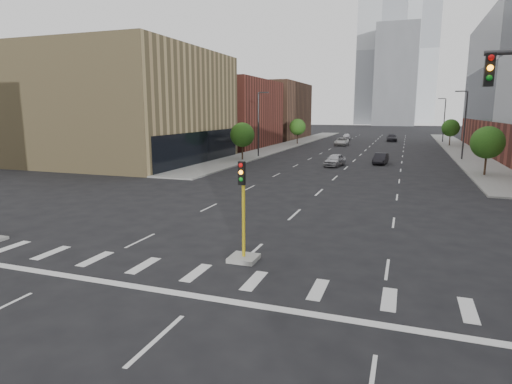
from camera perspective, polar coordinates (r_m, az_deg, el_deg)
The scene contains 22 objects.
ground at distance 11.93m, azimuth -18.67°, elevation -22.65°, with size 400.00×400.00×0.00m, color black.
sidewalk_left_far at distance 84.70m, azimuth 4.69°, elevation 6.38°, with size 5.00×92.00×0.15m, color gray.
sidewalk_right_far at distance 82.38m, azimuth 25.39°, elevation 5.26°, with size 5.00×92.00×0.15m, color gray.
building_left_mid at distance 58.54m, azimuth -16.36°, elevation 10.84°, with size 20.00×24.00×14.00m, color #978255.
building_left_far_a at distance 81.13m, azimuth -5.44°, elevation 10.37°, with size 20.00×22.00×12.00m, color brown.
building_left_far_b at distance 105.31m, azimuth 0.59°, elevation 10.76°, with size 20.00×24.00×13.00m, color brown.
tower_left at distance 229.92m, azimuth 16.40°, elevation 17.45°, with size 22.00×22.00×70.00m, color #B2B7BC.
tower_right at distance 269.81m, azimuth 20.95°, elevation 17.20°, with size 20.00×20.00×80.00m, color #B2B7BC.
tower_mid at distance 208.37m, azimuth 18.15°, elevation 14.50°, with size 18.00×18.00×44.00m, color slate.
median_traffic_signal at distance 18.68m, azimuth -1.70°, elevation -6.34°, with size 1.20×1.20×4.40m.
streetlight_right_a at distance 63.09m, azimuth 26.01°, elevation 8.35°, with size 1.60×0.22×9.07m.
streetlight_right_b at distance 97.95m, azimuth 23.76°, elevation 9.00°, with size 1.60×0.22×9.07m.
streetlight_left at distance 61.02m, azimuth 0.40°, elevation 9.38°, with size 1.60×0.22×9.07m.
tree_left_near at distance 56.60m, azimuth -1.84°, elevation 7.63°, with size 3.20×3.20×4.85m.
tree_left_far at distance 85.23m, azimuth 5.55°, elevation 8.63°, with size 3.20×3.20×4.85m.
tree_right_near at distance 48.38m, azimuth 28.48°, elevation 5.82°, with size 3.20×3.20×4.85m.
tree_right_far at distance 88.07m, azimuth 24.53°, elevation 7.79°, with size 3.20×3.20×4.85m.
car_near_left at distance 51.87m, azimuth 10.48°, elevation 4.22°, with size 1.73×4.30×1.46m, color #B3B2B7.
car_mid_right at distance 55.17m, azimuth 16.29°, elevation 4.29°, with size 1.42×4.08×1.34m, color black.
car_far_left at distance 83.62m, azimuth 11.36°, elevation 6.60°, with size 2.42×5.24×1.46m, color silver.
car_deep_right at distance 97.37m, azimuth 17.66°, elevation 6.89°, with size 2.15×5.28×1.53m, color #222228.
car_distant at distance 100.86m, azimuth 11.98°, elevation 7.25°, with size 1.71×4.24×1.44m, color silver.
Camera 1 is at (6.44, -7.69, 6.45)m, focal length 30.00 mm.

